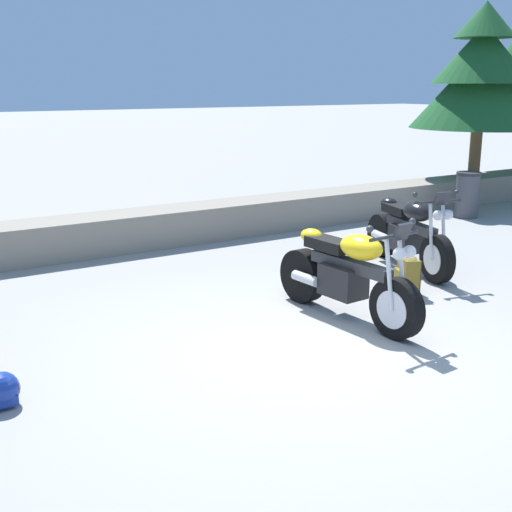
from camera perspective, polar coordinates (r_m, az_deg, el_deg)
ground_plane at (r=6.38m, az=4.45°, el=-8.18°), size 120.00×120.00×0.00m
stone_wall at (r=10.37m, az=-11.55°, el=2.08°), size 36.00×0.80×0.55m
motorcycle_yellow_centre at (r=7.13m, az=7.89°, el=-1.67°), size 0.67×2.07×1.18m
motorcycle_black_far_right at (r=9.25m, az=13.01°, el=1.84°), size 0.83×2.03×1.18m
rider_backpack at (r=8.19m, az=12.87°, el=-1.54°), size 0.33×0.35×0.47m
rider_helmet at (r=5.66m, az=-20.93°, el=-10.69°), size 0.28×0.28×0.28m
pine_tree_mid_left at (r=14.75m, az=18.76°, el=14.44°), size 2.80×2.80×3.52m
trash_bin at (r=13.22m, az=17.67°, el=5.03°), size 0.46×0.46×0.86m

